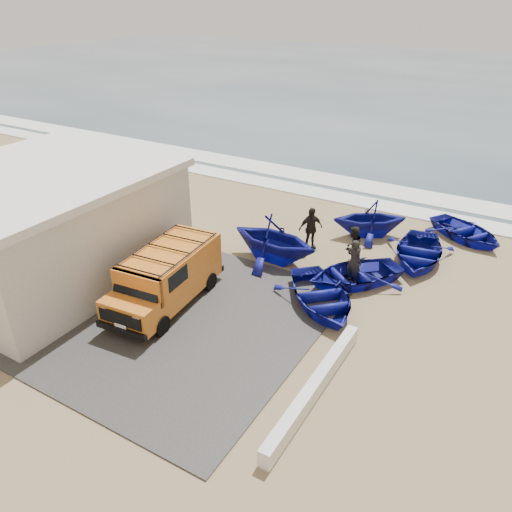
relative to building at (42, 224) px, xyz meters
The scene contains 17 objects.
ground 8.06m from the building, 14.93° to the left, with size 160.00×160.00×0.00m, color #917A54.
slab 5.90m from the building, ahead, with size 12.00×10.00×0.05m, color #3C3937.
ocean 58.52m from the building, 82.63° to the left, with size 180.00×88.00×0.01m, color #385166.
surf_line 16.02m from the building, 61.82° to the left, with size 180.00×1.60×0.06m, color white.
surf_wash 18.25m from the building, 65.56° to the left, with size 180.00×2.20×0.04m, color white.
building is the anchor object (origin of this frame).
parapet 12.68m from the building, ahead, with size 0.35×6.00×0.55m, color silver.
van 5.87m from the building, ahead, with size 2.43×5.27×2.19m.
boat_near_left 11.40m from the building, 17.13° to the left, with size 2.96×4.14×0.86m, color navy.
boat_near_right 12.63m from the building, 26.30° to the left, with size 2.85×3.99×0.83m, color navy.
boat_mid_left 9.43m from the building, 36.71° to the left, with size 3.41×3.95×2.08m, color navy.
boat_mid_right 15.67m from the building, 33.92° to the left, with size 2.95×4.13×0.86m, color navy.
boat_far_left 14.40m from the building, 44.52° to the left, with size 2.95×3.41×1.80m, color navy.
boat_far_right 18.76m from the building, 40.02° to the left, with size 2.70×3.78×0.78m, color navy.
fisherman_front 12.52m from the building, 26.76° to the left, with size 0.68×0.44×1.86m, color black.
fisherman_middle 12.64m from the building, 32.21° to the left, with size 0.91×0.71×1.87m, color black.
fisherman_back 11.26m from the building, 41.53° to the left, with size 1.16×0.48×1.97m, color black.
Camera 1 is at (9.08, -13.25, 10.37)m, focal length 35.00 mm.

